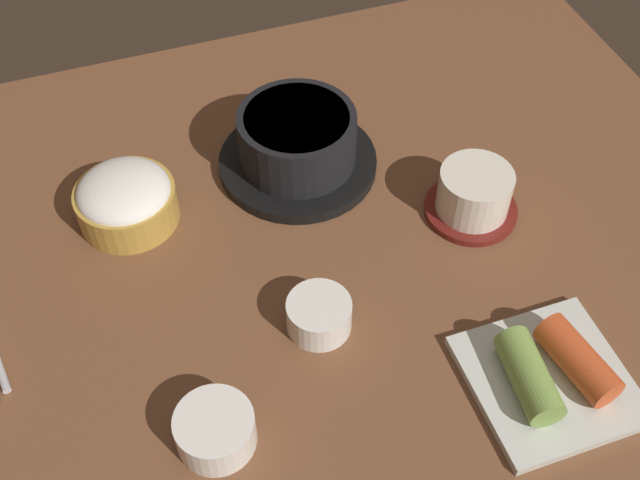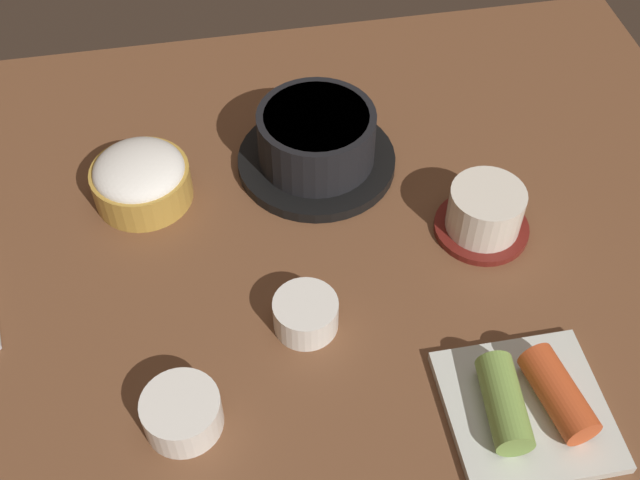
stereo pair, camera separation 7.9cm
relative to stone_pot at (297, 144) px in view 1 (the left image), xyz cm
name	(u,v)px [view 1 (the left image)]	position (x,y,z in cm)	size (l,w,h in cm)	color
dining_table	(296,256)	(-4.10, -11.56, -4.51)	(100.00, 76.00, 2.00)	brown
stone_pot	(297,144)	(0.00, 0.00, 0.00)	(17.81, 17.81, 7.44)	black
rice_bowl	(126,199)	(-19.42, -1.42, -0.60)	(10.63, 10.63, 5.90)	#B78C38
tea_cup_with_saucer	(474,194)	(15.35, -12.80, -0.72)	(9.97, 9.97, 5.73)	maroon
banchan_cup_center	(319,314)	(-4.90, -21.26, -1.67)	(6.23, 6.23, 3.41)	white
kimchi_plate	(551,374)	(12.61, -34.07, -1.95)	(14.00, 14.00, 4.34)	silver
side_bowl_near	(215,429)	(-17.11, -29.58, -1.58)	(6.92, 6.92, 3.60)	white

